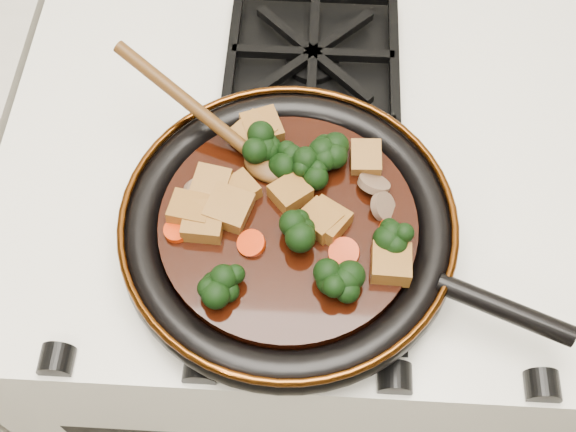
{
  "coord_description": "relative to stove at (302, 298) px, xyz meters",
  "views": [
    {
      "loc": [
        0.0,
        1.18,
        1.63
      ],
      "look_at": [
        -0.02,
        1.56,
        0.97
      ],
      "focal_mm": 45.0,
      "sensor_mm": 36.0,
      "label": 1
    }
  ],
  "objects": [
    {
      "name": "stove",
      "position": [
        0.0,
        0.0,
        0.0
      ],
      "size": [
        0.76,
        0.6,
        0.9
      ],
      "primitive_type": "cube",
      "color": "silver",
      "rests_on": "ground"
    },
    {
      "name": "burner_grate_front",
      "position": [
        0.0,
        -0.14,
        0.46
      ],
      "size": [
        0.23,
        0.23,
        0.03
      ],
      "primitive_type": null,
      "color": "black",
      "rests_on": "stove"
    },
    {
      "name": "burner_grate_back",
      "position": [
        0.0,
        0.14,
        0.46
      ],
      "size": [
        0.23,
        0.23,
        0.03
      ],
      "primitive_type": null,
      "color": "black",
      "rests_on": "stove"
    },
    {
      "name": "skillet",
      "position": [
        -0.02,
        -0.13,
        0.49
      ],
      "size": [
        0.47,
        0.37,
        0.05
      ],
      "rotation": [
        0.0,
        0.0,
        -0.38
      ],
      "color": "black",
      "rests_on": "burner_grate_front"
    },
    {
      "name": "braising_sauce",
      "position": [
        -0.02,
        -0.13,
        0.5
      ],
      "size": [
        0.28,
        0.28,
        0.02
      ],
      "primitive_type": "cylinder",
      "color": "black",
      "rests_on": "skillet"
    },
    {
      "name": "tofu_cube_0",
      "position": [
        -0.07,
        -0.1,
        0.52
      ],
      "size": [
        0.05,
        0.05,
        0.02
      ],
      "primitive_type": "cube",
      "rotation": [
        -0.05,
        0.03,
        2.28
      ],
      "color": "brown",
      "rests_on": "braising_sauce"
    },
    {
      "name": "tofu_cube_1",
      "position": [
        0.02,
        -0.13,
        0.52
      ],
      "size": [
        0.06,
        0.06,
        0.03
      ],
      "primitive_type": "cube",
      "rotation": [
        -0.05,
        0.08,
        0.98
      ],
      "color": "brown",
      "rests_on": "braising_sauce"
    },
    {
      "name": "tofu_cube_2",
      "position": [
        -0.06,
        -0.03,
        0.52
      ],
      "size": [
        0.06,
        0.06,
        0.03
      ],
      "primitive_type": "cube",
      "rotation": [
        -0.1,
        -0.04,
        2.41
      ],
      "color": "brown",
      "rests_on": "braising_sauce"
    },
    {
      "name": "tofu_cube_3",
      "position": [
        -0.02,
        -0.1,
        0.52
      ],
      "size": [
        0.05,
        0.05,
        0.02
      ],
      "primitive_type": "cube",
      "rotation": [
        -0.06,
        0.05,
        0.71
      ],
      "color": "brown",
      "rests_on": "braising_sauce"
    },
    {
      "name": "tofu_cube_4",
      "position": [
        -0.11,
        -0.14,
        0.52
      ],
      "size": [
        0.04,
        0.05,
        0.02
      ],
      "primitive_type": "cube",
      "rotation": [
        0.02,
        -0.01,
        3.09
      ],
      "color": "brown",
      "rests_on": "braising_sauce"
    },
    {
      "name": "tofu_cube_5",
      "position": [
        0.09,
        -0.18,
        0.52
      ],
      "size": [
        0.04,
        0.04,
        0.03
      ],
      "primitive_type": "cube",
      "rotation": [
        0.01,
        0.06,
        1.54
      ],
      "color": "brown",
      "rests_on": "braising_sauce"
    },
    {
      "name": "tofu_cube_6",
      "position": [
        -0.08,
        -0.12,
        0.52
      ],
      "size": [
        0.06,
        0.06,
        0.03
      ],
      "primitive_type": "cube",
      "rotation": [
        0.07,
        -0.01,
        1.27
      ],
      "color": "brown",
      "rests_on": "braising_sauce"
    },
    {
      "name": "tofu_cube_7",
      "position": [
        -0.1,
        -0.1,
        0.52
      ],
      "size": [
        0.04,
        0.05,
        0.03
      ],
      "primitive_type": "cube",
      "rotation": [
        0.02,
        -0.09,
        1.38
      ],
      "color": "brown",
      "rests_on": "braising_sauce"
    },
    {
      "name": "tofu_cube_8",
      "position": [
        0.02,
        -0.13,
        0.52
      ],
      "size": [
        0.05,
        0.05,
        0.03
      ],
      "primitive_type": "cube",
      "rotation": [
        0.01,
        0.11,
        2.42
      ],
      "color": "brown",
      "rests_on": "braising_sauce"
    },
    {
      "name": "tofu_cube_9",
      "position": [
        0.06,
        -0.05,
        0.52
      ],
      "size": [
        0.03,
        0.04,
        0.03
      ],
      "primitive_type": "cube",
      "rotation": [
        -0.03,
        -0.12,
        1.6
      ],
      "color": "brown",
      "rests_on": "braising_sauce"
    },
    {
      "name": "tofu_cube_10",
      "position": [
        -0.12,
        -0.13,
        0.52
      ],
      "size": [
        0.05,
        0.04,
        0.03
      ],
      "primitive_type": "cube",
      "rotation": [
        0.09,
        -0.04,
        2.99
      ],
      "color": "brown",
      "rests_on": "braising_sauce"
    },
    {
      "name": "tofu_cube_11",
      "position": [
        -0.05,
        -0.02,
        0.52
      ],
      "size": [
        0.05,
        0.05,
        0.03
      ],
      "primitive_type": "cube",
      "rotation": [
        0.02,
        -0.06,
        1.97
      ],
      "color": "brown",
      "rests_on": "braising_sauce"
    },
    {
      "name": "broccoli_floret_0",
      "position": [
        -0.03,
        -0.06,
        0.52
      ],
      "size": [
        0.06,
        0.07,
        0.06
      ],
      "primitive_type": null,
      "rotation": [
        0.02,
        0.21,
        1.57
      ],
      "color": "black",
      "rests_on": "braising_sauce"
    },
    {
      "name": "broccoli_floret_1",
      "position": [
        -0.05,
        -0.04,
        0.52
      ],
      "size": [
        0.09,
        0.09,
        0.07
      ],
      "primitive_type": null,
      "rotation": [
        0.03,
        -0.22,
        2.37
      ],
      "color": "black",
      "rests_on": "braising_sauce"
    },
    {
      "name": "broccoli_floret_2",
      "position": [
        -0.01,
        -0.15,
        0.52
      ],
      "size": [
        0.09,
        0.08,
        0.08
      ],
      "primitive_type": null,
      "rotation": [
        -0.2,
        -0.23,
        0.49
      ],
      "color": "black",
      "rests_on": "braising_sauce"
    },
    {
      "name": "broccoli_floret_3",
      "position": [
        -0.08,
        -0.22,
        0.52
      ],
      "size": [
        0.08,
        0.07,
        0.06
      ],
      "primitive_type": null,
      "rotation": [
        0.04,
        0.09,
        0.28
      ],
      "color": "black",
      "rests_on": "braising_sauce"
    },
    {
      "name": "broccoli_floret_4",
      "position": [
        -0.0,
        -0.08,
        0.52
      ],
      "size": [
        0.08,
        0.09,
        0.07
      ],
      "primitive_type": null,
      "rotation": [
        0.04,
        -0.22,
        1.1
      ],
      "color": "black",
      "rests_on": "braising_sauce"
    },
    {
      "name": "broccoli_floret_5",
      "position": [
        0.09,
        -0.15,
        0.52
      ],
      "size": [
        0.08,
        0.08,
        0.06
      ],
      "primitive_type": null,
      "rotation": [
        0.0,
        -0.06,
        1.16
      ],
      "color": "black",
      "rests_on": "braising_sauce"
    },
    {
      "name": "broccoli_floret_6",
      "position": [
        0.03,
        -0.05,
        0.52
      ],
      "size": [
        0.09,
        0.09,
        0.07
      ],
      "primitive_type": null,
      "rotation": [
        -0.08,
        0.2,
        2.28
      ],
      "color": "black",
      "rests_on": "braising_sauce"
    },
    {
      "name": "broccoli_floret_7",
      "position": [
        0.04,
        -0.21,
        0.52
      ],
      "size": [
        0.07,
        0.08,
        0.06
      ],
      "primitive_type": null,
      "rotation": [
        0.01,
        0.11,
        1.79
      ],
      "color": "black",
      "rests_on": "braising_sauce"
    },
    {
      "name": "carrot_coin_0",
      "position": [
        0.09,
        -0.14,
        0.51
      ],
      "size": [
        0.03,
        0.03,
        0.02
      ],
      "primitive_type": "cylinder",
      "rotation": [
        -0.33,
        0.31,
        0.0
      ],
      "color": "red",
      "rests_on": "braising_sauce"
    },
    {
      "name": "carrot_coin_1",
      "position": [
        -0.13,
        -0.15,
        0.51
      ],
      "size": [
        0.03,
        0.03,
        0.01
      ],
      "primitive_type": "cylinder",
      "rotation": [
        0.0,
        -0.07,
        0.0
      ],
      "color": "red",
      "rests_on": "braising_sauce"
    },
    {
      "name": "carrot_coin_2",
      "position": [
        0.04,
        -0.17,
        0.51
      ],
      "size": [
        0.03,
        0.03,
        0.02
      ],
      "primitive_type": "cylinder",
      "rotation": [
        0.32,
        -0.21,
        0.0
      ],
      "color": "red",
      "rests_on": "braising_sauce"
    },
    {
      "name": "carrot_coin_3",
      "position": [
        -0.05,
        -0.16,
        0.51
      ],
      "size": [
        0.03,
        0.03,
        0.02
      ],
      "primitive_type": "cylinder",
      "rotation": [
        0.18,
        -0.2,
        0.0
      ],
      "color": "red",
      "rests_on": "braising_sauce"
    },
    {
      "name": "mushroom_slice_0",
      "position": [
        0.07,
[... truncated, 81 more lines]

